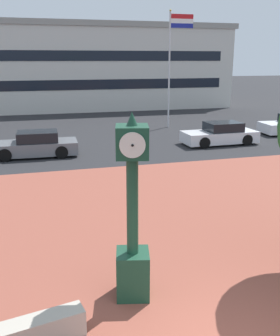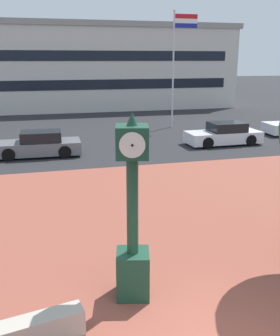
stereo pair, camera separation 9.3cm
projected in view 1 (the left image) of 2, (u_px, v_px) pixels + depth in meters
plaza_brick_paving at (156, 248)px, 10.24m from camera, size 44.00×16.29×0.01m
street_clock at (133, 226)px, 7.80m from camera, size 0.81×0.81×3.88m
car_street_near at (35, 145)px, 19.80m from camera, size 4.41×1.93×1.28m
car_street_far at (220, 134)px, 22.66m from camera, size 4.37×1.89×1.28m
flagpole_primary at (172, 59)px, 27.24m from camera, size 1.76×0.14×8.07m
civic_building at (82, 66)px, 40.89m from camera, size 29.15×12.87×8.14m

